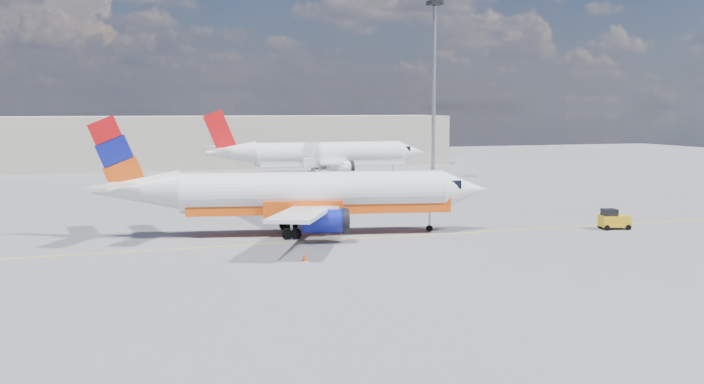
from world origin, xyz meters
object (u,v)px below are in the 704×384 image
object	(u,v)px
gse_tug	(613,220)
traffic_cone	(305,258)
main_jet	(301,195)
second_jet	(322,155)

from	to	relation	value
gse_tug	traffic_cone	distance (m)	26.53
main_jet	second_jet	distance (m)	47.02
main_jet	traffic_cone	size ratio (longest dim) A/B	56.51
main_jet	traffic_cone	world-z (taller)	main_jet
gse_tug	traffic_cone	bearing A→B (deg)	-157.37
main_jet	gse_tug	size ratio (longest dim) A/B	12.16
second_jet	traffic_cone	distance (m)	57.55
main_jet	second_jet	world-z (taller)	second_jet
main_jet	gse_tug	xyz separation A→B (m)	(23.58, -5.30, -2.23)
gse_tug	traffic_cone	xyz separation A→B (m)	(-26.07, -4.89, -0.50)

